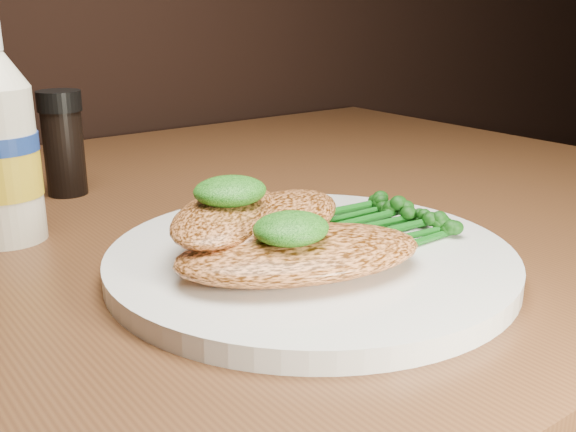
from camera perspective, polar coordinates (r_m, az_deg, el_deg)
plate at (r=0.50m, az=1.96°, el=-3.72°), size 0.30×0.30×0.02m
chicken_front at (r=0.45m, az=1.02°, el=-3.18°), size 0.19×0.14×0.03m
chicken_mid at (r=0.50m, az=-1.36°, el=-0.32°), size 0.18×0.14×0.02m
chicken_back at (r=0.49m, az=-5.21°, el=0.09°), size 0.15×0.15×0.02m
pesto_front at (r=0.44m, az=0.26°, el=-1.06°), size 0.06×0.06×0.02m
pesto_back at (r=0.48m, az=-4.96°, el=2.14°), size 0.05×0.05×0.02m
broccolini_bundle at (r=0.53m, az=6.45°, el=-0.52°), size 0.16×0.13×0.02m
pepper_grinder at (r=0.72m, az=-18.59°, el=5.88°), size 0.05×0.05×0.11m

